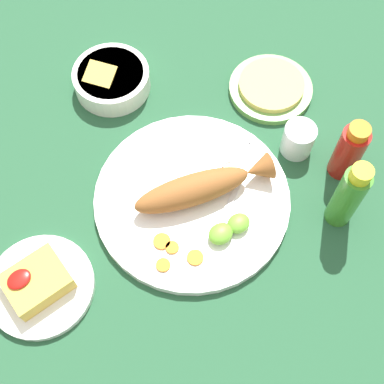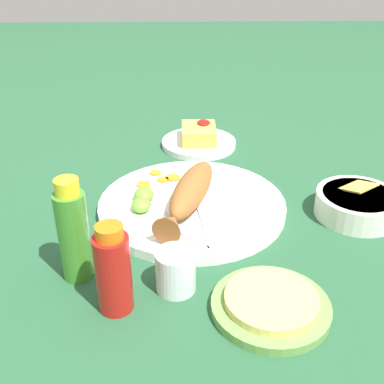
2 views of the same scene
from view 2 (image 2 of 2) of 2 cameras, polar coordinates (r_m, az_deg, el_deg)
name	(u,v)px [view 2 (image 2 of 2)]	position (r m, az deg, el deg)	size (l,w,h in m)	color
ground_plane	(192,209)	(0.91, 0.00, -2.09)	(4.00, 4.00, 0.00)	#235133
main_plate	(192,205)	(0.91, 0.00, -1.60)	(0.35, 0.35, 0.02)	white
fried_fish	(189,193)	(0.87, -0.34, -0.14)	(0.26, 0.13, 0.05)	#935628
fork_near	(206,226)	(0.83, 1.62, -4.04)	(0.19, 0.04, 0.00)	silver
fork_far	(178,227)	(0.83, -1.67, -4.13)	(0.17, 0.10, 0.00)	silver
carrot_slice_near	(173,178)	(0.98, -2.29, 1.69)	(0.03, 0.03, 0.00)	orange
carrot_slice_mid	(163,180)	(0.98, -3.46, 1.47)	(0.02, 0.02, 0.00)	orange
carrot_slice_far	(156,173)	(1.00, -4.33, 2.27)	(0.02, 0.02, 0.00)	orange
carrot_slice_extra	(144,185)	(0.96, -5.75, 0.88)	(0.03, 0.03, 0.00)	orange
lime_wedge_main	(144,195)	(0.90, -5.70, -0.30)	(0.04, 0.04, 0.02)	#6BB233
lime_wedge_side	(141,205)	(0.87, -6.04, -1.54)	(0.04, 0.04, 0.02)	#6BB233
hot_sauce_bottle_red	(113,271)	(0.67, -9.33, -9.18)	(0.05, 0.05, 0.14)	#B21914
hot_sauce_bottle_green	(73,233)	(0.73, -13.88, -4.71)	(0.05, 0.05, 0.17)	#3D8428
salt_cup	(176,273)	(0.71, -1.94, -9.60)	(0.06, 0.06, 0.06)	silver
side_plate_fries	(199,143)	(1.17, 0.81, 5.79)	(0.18, 0.18, 0.01)	white
fries_pile	(199,133)	(1.16, 0.84, 6.97)	(0.10, 0.08, 0.04)	gold
guacamole_bowl	(357,203)	(0.93, 19.00, -1.27)	(0.15, 0.15, 0.06)	white
tortilla_plate	(270,307)	(0.70, 9.29, -13.28)	(0.17, 0.17, 0.01)	#6B9E4C
tortilla_stack	(271,300)	(0.69, 9.37, -12.48)	(0.13, 0.13, 0.01)	#E0C666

